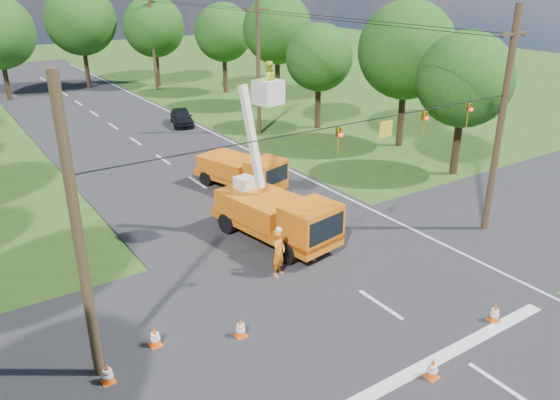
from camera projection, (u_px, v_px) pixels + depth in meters
ground at (163, 160)px, 34.99m from camera, size 140.00×140.00×0.00m
road_main at (163, 160)px, 34.99m from camera, size 12.00×100.00×0.06m
road_cross at (344, 282)px, 21.18m from camera, size 56.00×10.00×0.07m
stop_bar at (451, 353)px, 17.18m from camera, size 9.00×0.45×0.02m
edge_line at (239, 146)px, 37.87m from camera, size 0.12×90.00×0.02m
bucket_truck at (277, 207)px, 23.80m from camera, size 3.31×6.52×7.84m
second_truck at (243, 171)px, 29.91m from camera, size 3.40×5.72×2.02m
ground_worker at (279, 253)px, 21.26m from camera, size 0.85×0.76×1.97m
distant_car at (182, 117)px, 42.90m from camera, size 2.63×4.17×1.32m
traffic_cone_0 at (433, 368)px, 15.98m from camera, size 0.38×0.38×0.71m
traffic_cone_1 at (495, 313)px, 18.60m from camera, size 0.38×0.38×0.71m
traffic_cone_2 at (302, 211)px, 26.56m from camera, size 0.38×0.38×0.71m
traffic_cone_3 at (241, 328)px, 17.81m from camera, size 0.38×0.38×0.71m
traffic_cone_4 at (155, 337)px, 17.37m from camera, size 0.38×0.38×0.71m
traffic_cone_5 at (107, 373)px, 15.78m from camera, size 0.38×0.38×0.71m
traffic_cone_6 at (236, 155)px, 34.86m from camera, size 0.38×0.38×0.71m
pole_right_near at (501, 123)px, 23.59m from camera, size 1.80×0.30×10.00m
pole_right_mid at (258, 64)px, 38.94m from camera, size 1.80×0.30×10.00m
pole_right_far at (153, 39)px, 54.29m from camera, size 1.80×0.30×10.00m
pole_left at (79, 239)px, 14.57m from camera, size 0.30×0.30×9.00m
signal_span at (398, 126)px, 20.06m from camera, size 18.00×0.29×1.07m
tree_right_a at (465, 80)px, 30.59m from camera, size 5.40×5.40×8.28m
tree_right_b at (407, 50)px, 35.63m from camera, size 6.40×6.40×9.65m
tree_right_c at (319, 58)px, 40.51m from camera, size 5.00×5.00×7.83m
tree_right_d at (277, 29)px, 46.95m from camera, size 6.00×6.00×9.70m
tree_right_e at (223, 32)px, 52.91m from camera, size 5.60×5.60×8.63m
tree_far_b at (80, 20)px, 54.65m from camera, size 7.00×7.00×10.32m
tree_far_c at (154, 27)px, 55.97m from camera, size 6.20×6.20×9.18m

